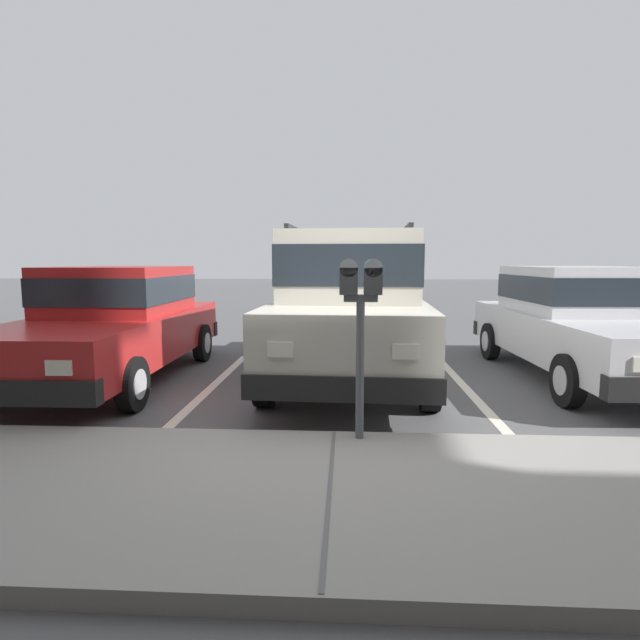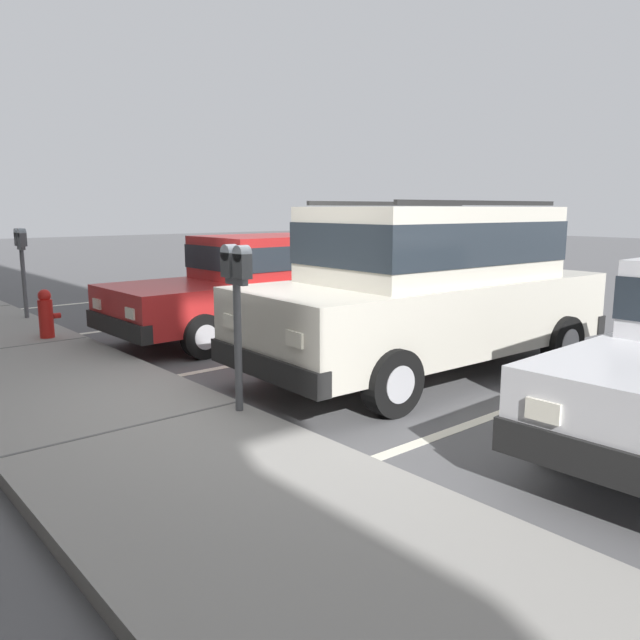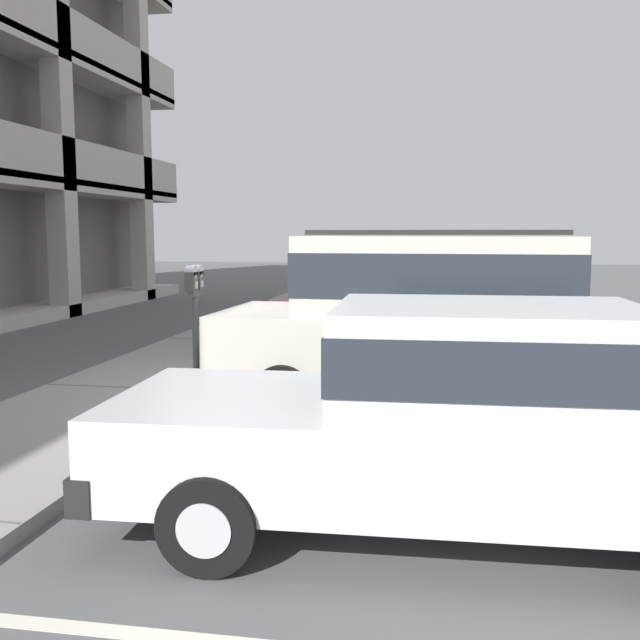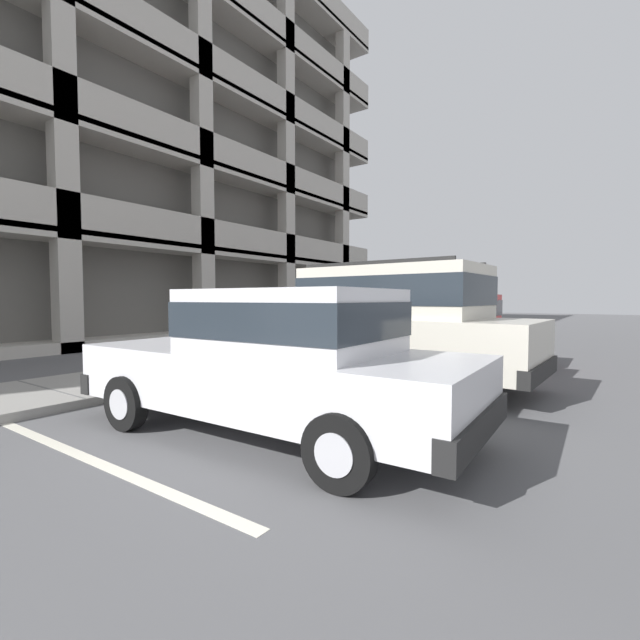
{
  "view_description": "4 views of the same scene",
  "coord_description": "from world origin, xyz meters",
  "px_view_note": "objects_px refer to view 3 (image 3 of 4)",
  "views": [
    {
      "loc": [
        -0.11,
        4.47,
        1.62
      ],
      "look_at": [
        0.16,
        -0.52,
        1.03
      ],
      "focal_mm": 28.0,
      "sensor_mm": 36.0,
      "label": 1
    },
    {
      "loc": [
        -4.9,
        3.35,
        1.95
      ],
      "look_at": [
        0.02,
        -0.83,
        0.8
      ],
      "focal_mm": 35.0,
      "sensor_mm": 36.0,
      "label": 2
    },
    {
      "loc": [
        -8.05,
        -2.47,
        2.0
      ],
      "look_at": [
        -0.24,
        -1.12,
        1.03
      ],
      "focal_mm": 40.0,
      "sensor_mm": 36.0,
      "label": 3
    },
    {
      "loc": [
        -6.79,
        -5.55,
        1.45
      ],
      "look_at": [
        0.0,
        -0.78,
        1.03
      ],
      "focal_mm": 24.0,
      "sensor_mm": 36.0,
      "label": 4
    }
  ],
  "objects_px": {
    "dark_hatchback": "(419,310)",
    "fire_hydrant": "(266,319)",
    "red_sedan": "(458,412)",
    "silver_suv": "(433,317)",
    "parking_meter_far": "(302,270)",
    "parking_meter_near": "(195,299)"
  },
  "relations": [
    {
      "from": "red_sedan",
      "to": "dark_hatchback",
      "type": "height_order",
      "value": "same"
    },
    {
      "from": "fire_hydrant",
      "to": "silver_suv",
      "type": "bearing_deg",
      "value": -146.17
    },
    {
      "from": "silver_suv",
      "to": "fire_hydrant",
      "type": "relative_size",
      "value": 6.93
    },
    {
      "from": "dark_hatchback",
      "to": "fire_hydrant",
      "type": "xyz_separation_m",
      "value": [
        1.3,
        2.77,
        -0.36
      ]
    },
    {
      "from": "dark_hatchback",
      "to": "parking_meter_near",
      "type": "height_order",
      "value": "parking_meter_near"
    },
    {
      "from": "red_sedan",
      "to": "parking_meter_near",
      "type": "bearing_deg",
      "value": 41.45
    },
    {
      "from": "parking_meter_near",
      "to": "dark_hatchback",
      "type": "bearing_deg",
      "value": -37.12
    },
    {
      "from": "dark_hatchback",
      "to": "parking_meter_near",
      "type": "xyz_separation_m",
      "value": [
        -3.27,
        2.47,
        0.43
      ]
    },
    {
      "from": "dark_hatchback",
      "to": "fire_hydrant",
      "type": "distance_m",
      "value": 3.08
    },
    {
      "from": "red_sedan",
      "to": "dark_hatchback",
      "type": "relative_size",
      "value": 1.01
    },
    {
      "from": "silver_suv",
      "to": "dark_hatchback",
      "type": "relative_size",
      "value": 1.08
    },
    {
      "from": "red_sedan",
      "to": "parking_meter_far",
      "type": "xyz_separation_m",
      "value": [
        9.65,
        2.97,
        0.42
      ]
    },
    {
      "from": "red_sedan",
      "to": "fire_hydrant",
      "type": "distance_m",
      "value": 8.35
    },
    {
      "from": "silver_suv",
      "to": "dark_hatchback",
      "type": "distance_m",
      "value": 3.24
    },
    {
      "from": "silver_suv",
      "to": "red_sedan",
      "type": "height_order",
      "value": "silver_suv"
    },
    {
      "from": "silver_suv",
      "to": "parking_meter_near",
      "type": "relative_size",
      "value": 3.2
    },
    {
      "from": "silver_suv",
      "to": "dark_hatchback",
      "type": "xyz_separation_m",
      "value": [
        3.21,
        0.25,
        -0.27
      ]
    },
    {
      "from": "silver_suv",
      "to": "parking_meter_far",
      "type": "height_order",
      "value": "silver_suv"
    },
    {
      "from": "dark_hatchback",
      "to": "parking_meter_near",
      "type": "distance_m",
      "value": 4.12
    },
    {
      "from": "dark_hatchback",
      "to": "silver_suv",
      "type": "bearing_deg",
      "value": -176.31
    },
    {
      "from": "parking_meter_far",
      "to": "fire_hydrant",
      "type": "xyz_separation_m",
      "value": [
        -1.96,
        0.26,
        -0.78
      ]
    },
    {
      "from": "dark_hatchback",
      "to": "fire_hydrant",
      "type": "height_order",
      "value": "dark_hatchback"
    }
  ]
}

